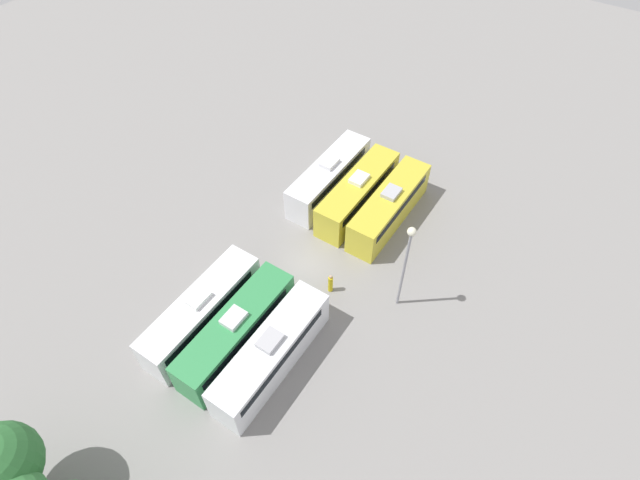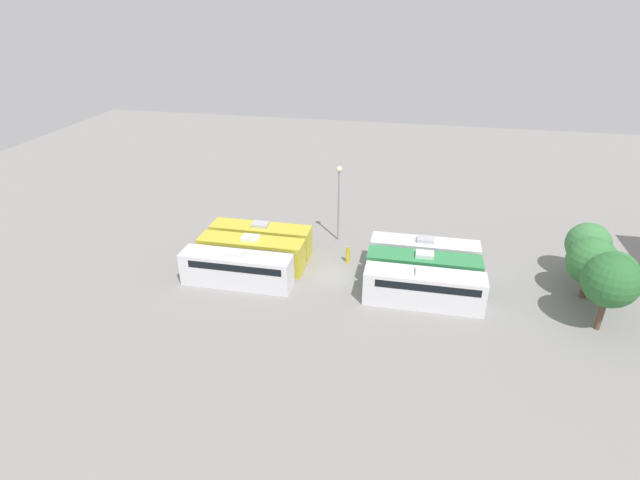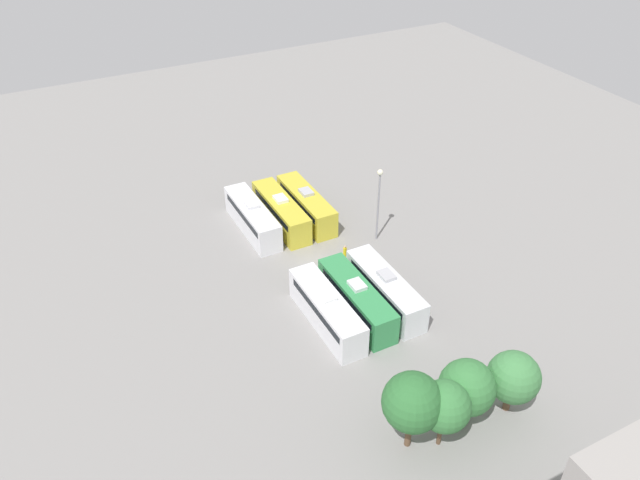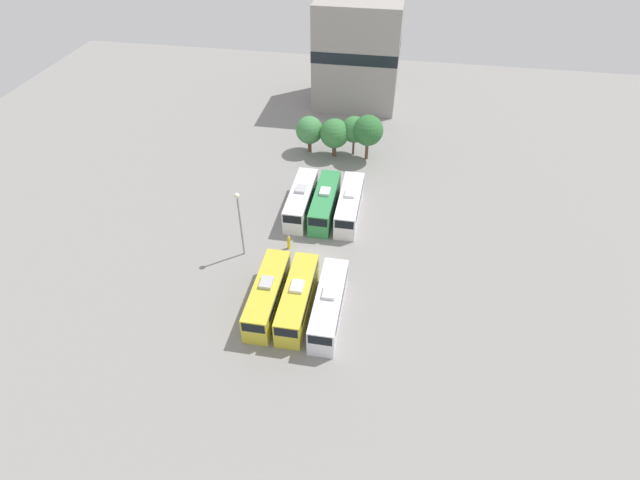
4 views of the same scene
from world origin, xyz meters
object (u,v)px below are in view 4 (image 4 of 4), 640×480
(bus_2, at_px, (329,304))
(depot_building, at_px, (358,52))
(tree_2, at_px, (354,130))
(bus_1, at_px, (298,297))
(tree_1, at_px, (334,134))
(tree_3, at_px, (368,131))
(tree_0, at_px, (309,130))
(bus_5, at_px, (350,204))
(light_pole, at_px, (239,214))
(bus_0, at_px, (268,293))
(bus_4, at_px, (325,202))
(worker_person, at_px, (289,242))
(bus_3, at_px, (301,199))

(bus_2, xyz_separation_m, depot_building, (-3.24, 49.22, 6.79))
(tree_2, bearing_deg, bus_2, -87.36)
(bus_2, bearing_deg, bus_1, 173.94)
(tree_1, xyz_separation_m, tree_3, (4.71, -0.06, 0.91))
(bus_1, relative_size, tree_0, 1.88)
(bus_5, xyz_separation_m, light_pole, (-10.71, -9.22, 3.88))
(depot_building, bearing_deg, bus_0, -93.45)
(bus_0, xyz_separation_m, tree_1, (2.07, 30.03, 1.88))
(tree_0, bearing_deg, bus_4, -72.11)
(worker_person, xyz_separation_m, light_pole, (-4.77, -1.79, 4.71))
(bus_5, bearing_deg, bus_2, -89.56)
(tree_3, bearing_deg, tree_2, 155.01)
(bus_0, bearing_deg, depot_building, 86.55)
(bus_5, distance_m, light_pole, 14.65)
(light_pole, bearing_deg, bus_2, -34.35)
(bus_0, height_order, light_pole, light_pole)
(worker_person, height_order, tree_3, tree_3)
(tree_0, xyz_separation_m, tree_2, (6.40, 0.21, 0.57))
(tree_0, bearing_deg, depot_building, 75.79)
(bus_0, distance_m, depot_building, 49.45)
(bus_1, distance_m, worker_person, 9.36)
(bus_2, relative_size, bus_5, 1.00)
(tree_0, height_order, depot_building, depot_building)
(tree_2, bearing_deg, bus_0, -98.73)
(tree_2, bearing_deg, bus_3, -107.72)
(bus_3, xyz_separation_m, bus_4, (2.98, -0.02, 0.00))
(bus_5, distance_m, tree_3, 13.98)
(bus_3, xyz_separation_m, tree_1, (2.02, 13.82, 1.88))
(bus_4, bearing_deg, bus_2, -79.17)
(bus_0, xyz_separation_m, light_pole, (-4.65, 7.07, 3.88))
(worker_person, xyz_separation_m, tree_2, (4.63, 22.05, 3.11))
(bus_2, bearing_deg, light_pole, 145.65)
(bus_2, xyz_separation_m, tree_2, (-1.44, 31.25, 2.28))
(bus_4, relative_size, tree_3, 1.53)
(bus_4, distance_m, tree_3, 14.56)
(bus_1, relative_size, bus_5, 1.00)
(bus_5, bearing_deg, tree_2, 95.13)
(bus_1, xyz_separation_m, tree_2, (1.72, 30.91, 2.28))
(tree_2, bearing_deg, bus_4, -96.65)
(worker_person, bearing_deg, bus_0, -90.76)
(bus_5, relative_size, tree_2, 1.74)
(tree_2, xyz_separation_m, depot_building, (-1.80, 17.97, 4.51))
(worker_person, xyz_separation_m, tree_1, (1.95, 21.17, 2.71))
(worker_person, bearing_deg, light_pole, -159.45)
(bus_0, relative_size, tree_0, 1.88)
(bus_4, relative_size, tree_2, 1.74)
(bus_1, xyz_separation_m, tree_3, (3.74, 29.97, 2.79))
(bus_5, bearing_deg, depot_building, 95.45)
(bus_4, height_order, tree_3, tree_3)
(bus_2, distance_m, tree_1, 30.69)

